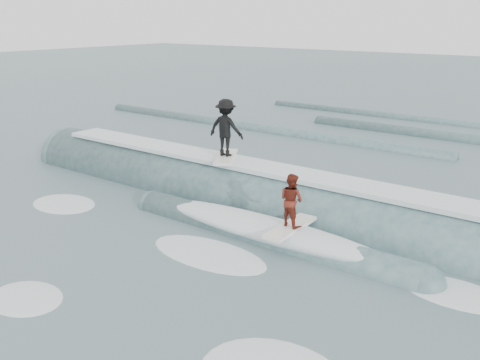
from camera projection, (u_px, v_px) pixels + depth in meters
The scene contains 6 objects.
ground at pixel (170, 246), 14.58m from camera, with size 160.00×160.00×0.00m, color #41575F.
breaking_wave at pixel (259, 206), 17.49m from camera, with size 22.77×4.09×2.61m.
surfer_black at pixel (226, 129), 17.84m from camera, with size 1.48×2.01×2.02m.
surfer_red at pixel (291, 204), 14.22m from camera, with size 0.79×2.02×1.55m.
whitewater at pixel (183, 271), 13.13m from camera, with size 14.51×7.36×0.10m.
far_swells at pixel (405, 135), 28.06m from camera, with size 34.91×8.65×0.80m.
Camera 1 is at (9.61, -9.53, 6.02)m, focal length 40.00 mm.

